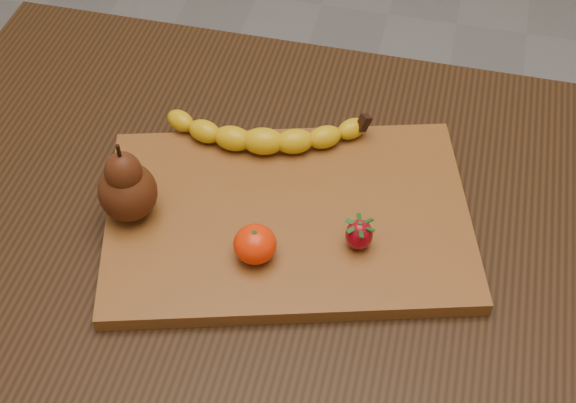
% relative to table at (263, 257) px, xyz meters
% --- Properties ---
extents(table, '(1.00, 0.70, 0.76)m').
position_rel_table_xyz_m(table, '(0.00, 0.00, 0.00)').
color(table, black).
rests_on(table, ground).
extents(cutting_board, '(0.52, 0.41, 0.02)m').
position_rel_table_xyz_m(cutting_board, '(0.04, -0.01, 0.11)').
color(cutting_board, brown).
rests_on(cutting_board, table).
extents(banana, '(0.24, 0.10, 0.04)m').
position_rel_table_xyz_m(banana, '(-0.02, 0.09, 0.14)').
color(banana, '#D2A609').
rests_on(banana, cutting_board).
extents(pear, '(0.08, 0.08, 0.11)m').
position_rel_table_xyz_m(pear, '(-0.15, -0.06, 0.17)').
color(pear, '#451D0B').
rests_on(pear, cutting_board).
extents(mandarin, '(0.07, 0.07, 0.04)m').
position_rel_table_xyz_m(mandarin, '(0.02, -0.09, 0.14)').
color(mandarin, red).
rests_on(mandarin, cutting_board).
extents(strawberry, '(0.04, 0.04, 0.04)m').
position_rel_table_xyz_m(strawberry, '(0.13, -0.04, 0.14)').
color(strawberry, maroon).
rests_on(strawberry, cutting_board).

